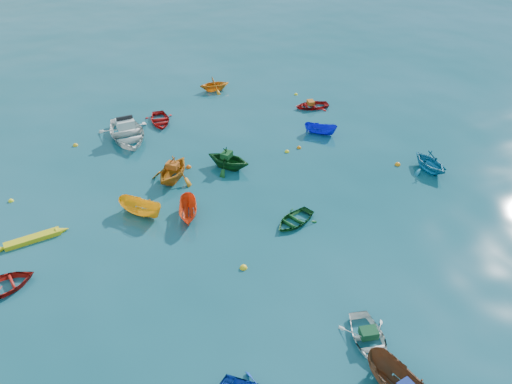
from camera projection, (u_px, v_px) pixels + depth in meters
name	position (u px, v px, depth m)	size (l,w,h in m)	color
ground	(298.00, 247.00, 26.12)	(160.00, 160.00, 0.00)	#0A434D
dinghy_white_near	(368.00, 342.00, 21.17)	(2.07, 2.90, 0.60)	white
dinghy_orange_w	(174.00, 180.00, 31.40)	(2.74, 3.18, 1.67)	#C26B12
sampan_yellow_mid	(142.00, 214.00, 28.45)	(1.08, 2.86, 1.11)	#FFAE16
dinghy_green_e	(294.00, 222.00, 27.84)	(1.88, 2.63, 0.55)	#11491C
dinghy_cyan_se	(428.00, 170.00, 32.29)	(2.40, 2.78, 1.46)	teal
dinghy_red_nw	(2.00, 290.00, 23.64)	(2.25, 3.14, 0.65)	#A4130D
sampan_orange_n	(189.00, 217.00, 28.28)	(1.01, 2.68, 1.04)	#EB4616
dinghy_green_n	(228.00, 168.00, 32.55)	(2.53, 2.93, 1.54)	#104719
dinghy_red_ne	(311.00, 107.00, 39.96)	(1.93, 2.70, 0.56)	#AA0E0E
sampan_blue_far	(320.00, 134.00, 36.33)	(0.90, 2.38, 0.92)	#0F17C3
dinghy_red_far	(160.00, 122.00, 37.81)	(2.09, 2.92, 0.61)	#B6100F
dinghy_orange_far	(215.00, 90.00, 42.72)	(2.15, 2.49, 1.31)	orange
kayak_yellow	(33.00, 241.00, 26.57)	(0.51, 3.53, 0.35)	yellow
motorboat_white	(128.00, 138.00, 35.78)	(3.58, 5.00, 1.64)	silver
tarp_green_a	(369.00, 333.00, 20.97)	(0.73, 0.55, 0.35)	#104222
tarp_orange_a	(173.00, 165.00, 30.85)	(0.74, 0.56, 0.36)	#B94D13
tarp_green_b	(227.00, 155.00, 32.04)	(0.74, 0.56, 0.36)	#11441B
tarp_orange_b	(311.00, 102.00, 39.69)	(0.65, 0.49, 0.32)	#C75A14
buoy_ye_a	(244.00, 268.00, 24.85)	(0.38, 0.38, 0.38)	yellow
buoy_ye_b	(11.00, 201.00, 29.49)	(0.31, 0.31, 0.31)	#FFF11A
buoy_or_c	(189.00, 168.00, 32.56)	(0.36, 0.36, 0.36)	#E7530C
buoy_ye_c	(287.00, 152.00, 34.19)	(0.32, 0.32, 0.32)	yellow
buoy_or_d	(398.00, 165.00, 32.81)	(0.38, 0.38, 0.38)	orange
buoy_ye_d	(76.00, 146.00, 34.90)	(0.36, 0.36, 0.36)	gold
buoy_or_e	(299.00, 148.00, 34.63)	(0.32, 0.32, 0.32)	orange
buoy_ye_e	(296.00, 95.00, 41.97)	(0.29, 0.29, 0.29)	yellow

